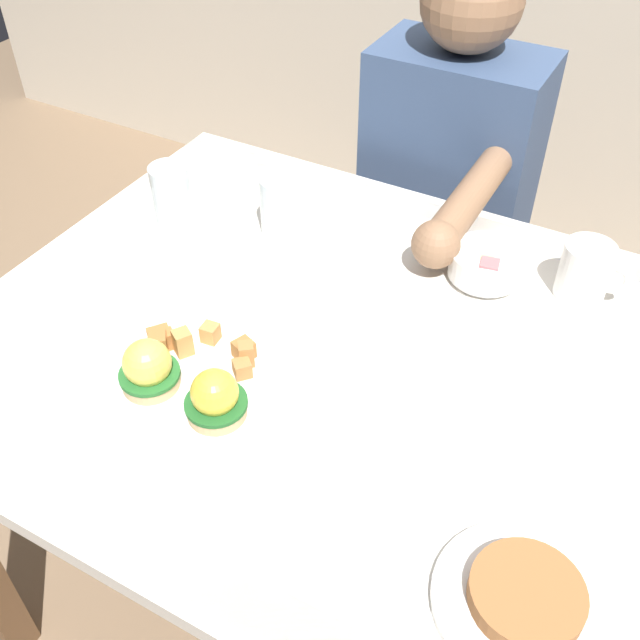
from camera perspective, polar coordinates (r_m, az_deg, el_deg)
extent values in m
plane|color=#7F664C|center=(1.69, 2.10, -20.83)|extent=(6.00, 6.00, 0.00)
cube|color=white|center=(1.10, 3.02, -3.20)|extent=(1.20, 0.90, 0.03)
cube|color=#4C6BB7|center=(0.88, -9.26, -18.91)|extent=(1.20, 0.06, 0.00)
cube|color=#4C6BB7|center=(1.38, 10.52, 7.55)|extent=(1.20, 0.06, 0.00)
cube|color=brown|center=(1.82, -7.33, 2.35)|extent=(0.06, 0.06, 0.71)
cylinder|color=white|center=(1.04, -10.06, -5.88)|extent=(0.27, 0.27, 0.01)
cylinder|color=tan|center=(1.05, -12.91, -4.51)|extent=(0.08, 0.08, 0.02)
cylinder|color=#286B2D|center=(1.04, -13.00, -4.05)|extent=(0.08, 0.08, 0.01)
sphere|color=#F7DB56|center=(1.02, -13.18, -3.22)|extent=(0.07, 0.07, 0.07)
cylinder|color=tan|center=(0.99, -7.95, -6.80)|extent=(0.08, 0.08, 0.02)
cylinder|color=#236028|center=(0.98, -8.02, -6.34)|extent=(0.08, 0.08, 0.01)
sphere|color=yellow|center=(0.97, -8.13, -5.53)|extent=(0.06, 0.06, 0.06)
cube|color=#AD7038|center=(1.09, -11.69, -1.48)|extent=(0.03, 0.03, 0.03)
cube|color=#AD7038|center=(1.10, -12.21, -1.36)|extent=(0.04, 0.04, 0.02)
cube|color=tan|center=(1.08, -10.52, -1.71)|extent=(0.03, 0.03, 0.04)
cube|color=#AD7038|center=(1.06, -5.90, -2.27)|extent=(0.03, 0.03, 0.03)
cube|color=tan|center=(1.09, -8.45, -0.99)|extent=(0.03, 0.03, 0.03)
cube|color=#B77A42|center=(1.04, -6.01, -3.73)|extent=(0.03, 0.03, 0.02)
cube|color=#B77A42|center=(1.05, -5.70, -2.63)|extent=(0.03, 0.03, 0.04)
cube|color=#AD7038|center=(1.08, -12.35, -1.88)|extent=(0.04, 0.04, 0.04)
cylinder|color=white|center=(1.25, 12.50, 3.27)|extent=(0.10, 0.10, 0.01)
cylinder|color=white|center=(1.23, 12.69, 4.27)|extent=(0.12, 0.12, 0.04)
cube|color=#EA6B70|center=(1.20, 12.87, 3.81)|extent=(0.03, 0.03, 0.03)
cube|color=#F4DB66|center=(1.25, 12.92, 4.97)|extent=(0.03, 0.03, 0.02)
cube|color=#B7E093|center=(1.22, 12.47, 4.39)|extent=(0.04, 0.04, 0.03)
cube|color=#EA6B70|center=(1.23, 13.13, 4.33)|extent=(0.03, 0.03, 0.03)
cube|color=#F4A85B|center=(1.23, 12.69, 4.75)|extent=(0.03, 0.03, 0.02)
cube|color=#F4DB66|center=(1.22, 12.91, 4.43)|extent=(0.04, 0.04, 0.03)
cube|color=#F4A85B|center=(1.24, 13.75, 4.60)|extent=(0.03, 0.03, 0.03)
cylinder|color=white|center=(1.23, 19.72, 3.56)|extent=(0.08, 0.08, 0.09)
cylinder|color=black|center=(1.21, 20.16, 5.10)|extent=(0.07, 0.07, 0.01)
torus|color=white|center=(1.23, 21.64, 2.99)|extent=(0.06, 0.02, 0.06)
cube|color=silver|center=(1.02, 12.11, -7.61)|extent=(0.12, 0.02, 0.00)
cube|color=silver|center=(1.03, 7.98, -6.29)|extent=(0.04, 0.03, 0.00)
cylinder|color=silver|center=(1.30, -2.92, 8.77)|extent=(0.08, 0.08, 0.11)
cylinder|color=silver|center=(1.31, -2.90, 8.09)|extent=(0.07, 0.07, 0.07)
cylinder|color=silver|center=(1.33, -11.31, 9.17)|extent=(0.07, 0.07, 0.12)
cylinder|color=silver|center=(1.34, -11.17, 8.31)|extent=(0.06, 0.06, 0.07)
cylinder|color=white|center=(0.88, 15.41, -20.29)|extent=(0.20, 0.20, 0.01)
cylinder|color=#A36638|center=(0.86, 15.64, -19.72)|extent=(0.12, 0.12, 0.02)
cylinder|color=#33333D|center=(1.85, 4.55, -1.94)|extent=(0.11, 0.11, 0.45)
cylinder|color=#33333D|center=(1.81, 9.71, -3.82)|extent=(0.11, 0.11, 0.45)
cube|color=#384C70|center=(1.62, 9.96, 11.44)|extent=(0.34, 0.20, 0.50)
cylinder|color=#936B4C|center=(1.33, 11.37, 9.08)|extent=(0.06, 0.30, 0.06)
sphere|color=#936B4C|center=(1.21, 8.91, 5.78)|extent=(0.08, 0.08, 0.08)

